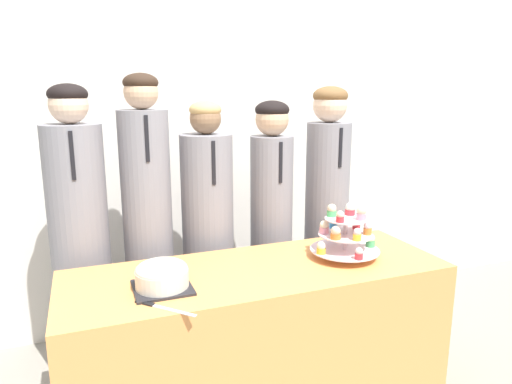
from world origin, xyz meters
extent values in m
cube|color=silver|center=(0.00, 1.36, 1.35)|extent=(9.00, 0.06, 2.70)
cube|color=#EF9951|center=(0.00, 0.30, 0.36)|extent=(1.71, 0.59, 0.72)
cube|color=#232328|center=(-0.44, 0.24, 0.73)|extent=(0.23, 0.23, 0.01)
cylinder|color=silver|center=(-0.44, 0.24, 0.76)|extent=(0.21, 0.21, 0.07)
ellipsoid|color=silver|center=(-0.44, 0.24, 0.80)|extent=(0.21, 0.21, 0.07)
cube|color=silver|center=(-0.43, 0.03, 0.72)|extent=(0.14, 0.15, 0.00)
cube|color=black|center=(-0.52, 0.13, 0.72)|extent=(0.07, 0.07, 0.01)
cylinder|color=silver|center=(0.44, 0.29, 0.82)|extent=(0.02, 0.02, 0.19)
cylinder|color=silver|center=(0.44, 0.29, 0.76)|extent=(0.33, 0.33, 0.01)
cylinder|color=silver|center=(0.44, 0.29, 0.83)|extent=(0.26, 0.26, 0.01)
cylinder|color=silver|center=(0.44, 0.29, 0.91)|extent=(0.20, 0.20, 0.01)
cylinder|color=#3893DB|center=(0.45, 0.43, 0.78)|extent=(0.04, 0.04, 0.03)
sphere|color=white|center=(0.45, 0.43, 0.80)|extent=(0.04, 0.04, 0.04)
cylinder|color=yellow|center=(0.30, 0.27, 0.77)|extent=(0.04, 0.04, 0.03)
sphere|color=#F4E5C6|center=(0.30, 0.27, 0.80)|extent=(0.04, 0.04, 0.04)
cylinder|color=#E5333D|center=(0.42, 0.15, 0.77)|extent=(0.04, 0.04, 0.03)
sphere|color=silver|center=(0.42, 0.15, 0.80)|extent=(0.03, 0.03, 0.03)
cylinder|color=#4CB766|center=(0.57, 0.27, 0.78)|extent=(0.04, 0.04, 0.03)
sphere|color=#F4E5C6|center=(0.57, 0.27, 0.80)|extent=(0.04, 0.04, 0.04)
cylinder|color=orange|center=(0.35, 0.23, 0.85)|extent=(0.05, 0.05, 0.03)
sphere|color=beige|center=(0.35, 0.23, 0.87)|extent=(0.05, 0.05, 0.05)
cylinder|color=yellow|center=(0.43, 0.18, 0.85)|extent=(0.04, 0.04, 0.03)
sphere|color=silver|center=(0.43, 0.18, 0.88)|extent=(0.04, 0.04, 0.04)
cylinder|color=orange|center=(0.53, 0.24, 0.85)|extent=(0.04, 0.04, 0.03)
sphere|color=silver|center=(0.53, 0.24, 0.88)|extent=(0.04, 0.04, 0.04)
cylinder|color=#E5333D|center=(0.53, 0.33, 0.85)|extent=(0.04, 0.04, 0.03)
sphere|color=beige|center=(0.53, 0.33, 0.87)|extent=(0.04, 0.04, 0.04)
cylinder|color=#3893DB|center=(0.43, 0.39, 0.85)|extent=(0.04, 0.04, 0.03)
sphere|color=silver|center=(0.43, 0.39, 0.88)|extent=(0.04, 0.04, 0.04)
cylinder|color=pink|center=(0.35, 0.33, 0.85)|extent=(0.04, 0.04, 0.03)
sphere|color=#F4E5C6|center=(0.35, 0.33, 0.88)|extent=(0.04, 0.04, 0.04)
cylinder|color=#E5333D|center=(0.38, 0.24, 0.92)|extent=(0.04, 0.04, 0.03)
sphere|color=#F4E5C6|center=(0.38, 0.24, 0.95)|extent=(0.03, 0.03, 0.03)
cylinder|color=pink|center=(0.49, 0.24, 0.93)|extent=(0.05, 0.05, 0.03)
sphere|color=beige|center=(0.49, 0.24, 0.95)|extent=(0.04, 0.04, 0.04)
cylinder|color=#E5333D|center=(0.49, 0.33, 0.92)|extent=(0.05, 0.05, 0.02)
sphere|color=white|center=(0.49, 0.33, 0.95)|extent=(0.05, 0.05, 0.05)
cylinder|color=#4CB766|center=(0.39, 0.34, 0.93)|extent=(0.05, 0.05, 0.03)
sphere|color=beige|center=(0.39, 0.34, 0.95)|extent=(0.04, 0.04, 0.04)
cylinder|color=gray|center=(-0.74, 0.82, 0.67)|extent=(0.28, 0.28, 1.34)
sphere|color=beige|center=(-0.74, 0.82, 1.43)|extent=(0.18, 0.18, 0.18)
ellipsoid|color=black|center=(-0.74, 0.82, 1.48)|extent=(0.18, 0.18, 0.10)
cube|color=black|center=(-0.74, 0.68, 1.21)|extent=(0.02, 0.01, 0.22)
cylinder|color=gray|center=(-0.41, 0.82, 0.70)|extent=(0.25, 0.25, 1.41)
sphere|color=#D6AD89|center=(-0.41, 0.82, 1.49)|extent=(0.17, 0.17, 0.17)
ellipsoid|color=#332319|center=(-0.41, 0.82, 1.54)|extent=(0.17, 0.17, 0.09)
cube|color=black|center=(-0.41, 0.70, 1.28)|extent=(0.02, 0.01, 0.22)
cylinder|color=gray|center=(-0.09, 0.82, 0.64)|extent=(0.28, 0.28, 1.28)
sphere|color=#8E6B4C|center=(-0.09, 0.82, 1.36)|extent=(0.16, 0.16, 0.16)
ellipsoid|color=tan|center=(-0.09, 0.82, 1.40)|extent=(0.17, 0.17, 0.09)
cube|color=black|center=(-0.09, 0.68, 1.15)|extent=(0.02, 0.01, 0.22)
cylinder|color=gray|center=(0.28, 0.82, 0.63)|extent=(0.24, 0.24, 1.25)
sphere|color=#D6AD89|center=(0.28, 0.82, 1.35)|extent=(0.18, 0.18, 0.18)
ellipsoid|color=black|center=(0.28, 0.82, 1.40)|extent=(0.19, 0.19, 0.10)
cube|color=black|center=(0.28, 0.70, 1.12)|extent=(0.02, 0.01, 0.22)
cylinder|color=gray|center=(0.64, 0.82, 0.66)|extent=(0.26, 0.26, 1.32)
sphere|color=beige|center=(0.64, 0.82, 1.42)|extent=(0.20, 0.20, 0.20)
ellipsoid|color=brown|center=(0.64, 0.82, 1.47)|extent=(0.20, 0.20, 0.11)
cube|color=black|center=(0.64, 0.69, 1.19)|extent=(0.02, 0.01, 0.22)
camera|label=1|loc=(-0.70, -1.49, 1.49)|focal=32.00mm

